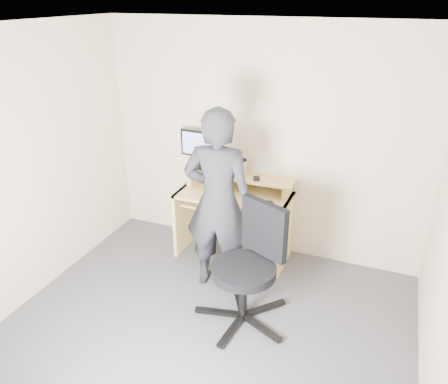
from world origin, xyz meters
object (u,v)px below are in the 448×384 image
Objects in this scene: office_chair at (251,261)px; person at (218,202)px; monitor at (200,146)px; desk at (236,208)px.

person reaches higher than office_chair.
monitor is 1.56m from office_chair.
desk is 0.74m from person.
person reaches higher than monitor.
person is (0.05, -0.64, 0.37)m from desk.
monitor reaches higher than office_chair.
person is (0.51, -0.72, -0.26)m from monitor.
office_chair is (0.96, -1.08, -0.59)m from monitor.
person is at bearing -51.93° from monitor.
person is at bearing -85.55° from desk.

